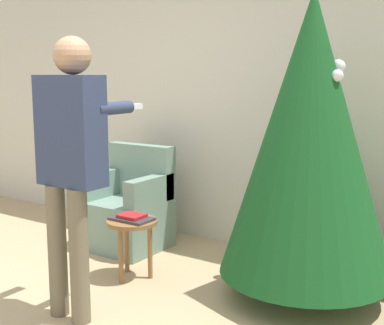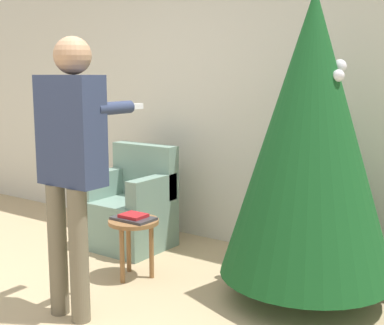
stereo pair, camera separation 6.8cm
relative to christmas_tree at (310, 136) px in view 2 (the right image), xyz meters
name	(u,v)px [view 2 (the right image)]	position (x,y,z in m)	size (l,w,h in m)	color
wall_back	(226,95)	(-1.14, 0.79, 0.22)	(8.00, 0.06, 2.70)	beige
christmas_tree	(310,136)	(0.00, 0.00, 0.00)	(1.17, 1.17, 2.08)	brown
armchair	(132,209)	(-1.73, 0.17, -0.79)	(0.66, 0.61, 0.91)	gray
person_standing	(71,151)	(-1.11, -1.07, -0.06)	(0.45, 0.57, 1.76)	#6B604C
side_stool	(134,230)	(-1.22, -0.39, -0.76)	(0.38, 0.38, 0.45)	olive
laptop	(134,218)	(-1.22, -0.39, -0.67)	(0.31, 0.20, 0.02)	#38383D
book	(133,216)	(-1.22, -0.39, -0.65)	(0.18, 0.16, 0.02)	#B21E23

